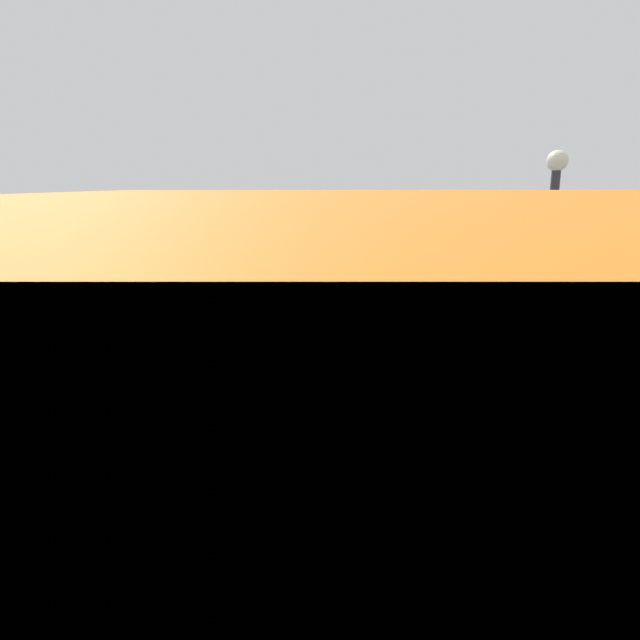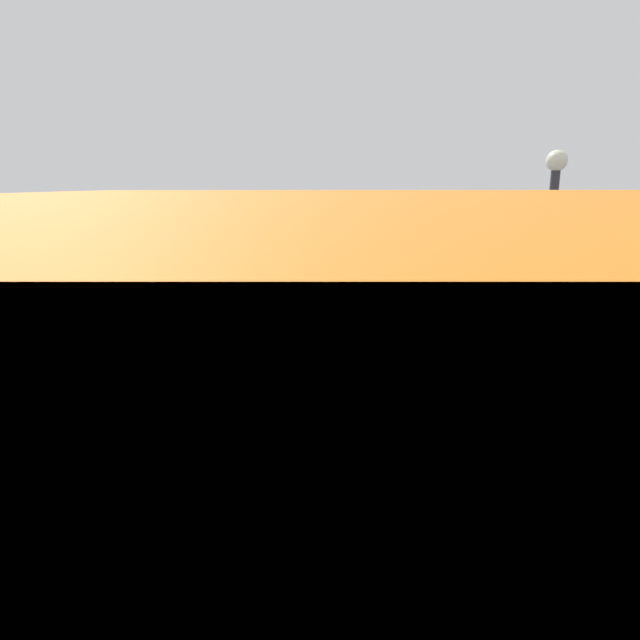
% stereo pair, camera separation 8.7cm
% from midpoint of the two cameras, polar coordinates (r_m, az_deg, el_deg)
% --- Properties ---
extents(ground_plane, '(90.00, 90.00, 0.00)m').
position_cam_midpoint_polar(ground_plane, '(11.07, -0.17, -4.32)').
color(ground_plane, '#4C4C51').
extents(slush_patch_near_cluster, '(2.11, 2.11, 0.01)m').
position_cam_midpoint_polar(slush_patch_near_cluster, '(7.14, 14.56, -15.29)').
color(slush_patch_near_cluster, silver).
rests_on(slush_patch_near_cluster, ground).
extents(slush_patch_under_van, '(2.01, 2.01, 0.01)m').
position_cam_midpoint_polar(slush_patch_under_van, '(11.34, -18.31, -4.57)').
color(slush_patch_under_van, '#999BA0').
rests_on(slush_patch_under_van, ground).
extents(slush_patch_mid_street, '(2.27, 2.27, 0.01)m').
position_cam_midpoint_polar(slush_patch_mid_street, '(6.05, -19.26, -21.43)').
color(slush_patch_mid_street, '#999BA0').
rests_on(slush_patch_mid_street, ground).
extents(slush_patch_far_side, '(1.31, 1.31, 0.01)m').
position_cam_midpoint_polar(slush_patch_far_side, '(8.04, -29.35, -13.28)').
color(slush_patch_far_side, silver).
rests_on(slush_patch_far_side, ground).
extents(cargo_van_parked_right, '(2.35, 5.41, 2.60)m').
position_cam_midpoint_polar(cargo_van_parked_right, '(10.33, -23.42, 0.02)').
color(cargo_van_parked_right, white).
rests_on(cargo_van_parked_right, ground).
extents(shopping_cart_vendor, '(0.76, 0.94, 1.04)m').
position_cam_midpoint_polar(shopping_cart_vendor, '(10.61, 2.46, -1.92)').
color(shopping_cart_vendor, red).
rests_on(shopping_cart_vendor, ground).
extents(hand_dolly_boxes, '(0.59, 0.76, 1.52)m').
position_cam_midpoint_polar(hand_dolly_boxes, '(10.87, -4.36, -0.34)').
color(hand_dolly_boxes, '#515156').
rests_on(hand_dolly_boxes, ground).
extents(pedestrian_pink_side, '(1.04, 1.04, 2.15)m').
position_cam_midpoint_polar(pedestrian_pink_side, '(9.75, -2.80, 2.73)').
color(pedestrian_pink_side, black).
rests_on(pedestrian_pink_side, ground).
extents(pedestrian_black_side, '(1.04, 1.04, 2.15)m').
position_cam_midpoint_polar(pedestrian_black_side, '(9.21, 3.08, 2.09)').
color(pedestrian_black_side, black).
rests_on(pedestrian_black_side, ground).
extents(street_lamp, '(0.28, 0.28, 3.86)m').
position_cam_midpoint_polar(street_lamp, '(8.40, 22.45, 5.51)').
color(street_lamp, '#2D2D33').
rests_on(street_lamp, ground).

